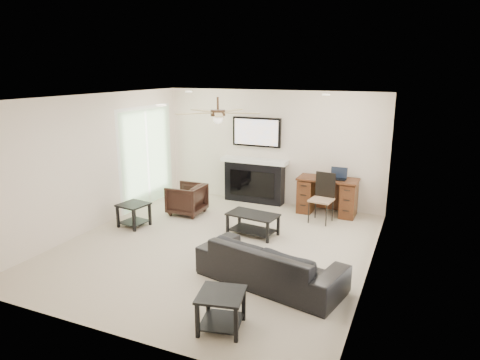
{
  "coord_description": "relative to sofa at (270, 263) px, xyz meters",
  "views": [
    {
      "loc": [
        3.07,
        -6.09,
        2.92
      ],
      "look_at": [
        0.27,
        0.38,
        1.1
      ],
      "focal_mm": 32.0,
      "sensor_mm": 36.0,
      "label": 1
    }
  ],
  "objects": [
    {
      "name": "room_shell",
      "position": [
        -1.09,
        0.98,
        1.38
      ],
      "size": [
        5.5,
        5.54,
        2.52
      ],
      "color": "beige",
      "rests_on": "ground"
    },
    {
      "name": "armchair",
      "position": [
        -2.6,
        2.15,
        0.01
      ],
      "size": [
        0.7,
        0.68,
        0.63
      ],
      "primitive_type": "imported",
      "rotation": [
        0.0,
        0.0,
        -1.56
      ],
      "color": "black",
      "rests_on": "ground"
    },
    {
      "name": "end_table_left",
      "position": [
        -3.15,
        1.1,
        -0.08
      ],
      "size": [
        0.57,
        0.57,
        0.45
      ],
      "primitive_type": "cube",
      "rotation": [
        0.0,
        0.0,
        -0.14
      ],
      "color": "black",
      "rests_on": "ground"
    },
    {
      "name": "end_table_near",
      "position": [
        -0.15,
        -1.25,
        -0.08
      ],
      "size": [
        0.62,
        0.62,
        0.45
      ],
      "primitive_type": "cube",
      "rotation": [
        0.0,
        0.0,
        0.21
      ],
      "color": "black",
      "rests_on": "ground"
    },
    {
      "name": "laptop",
      "position": [
        0.27,
        3.29,
        0.57
      ],
      "size": [
        0.33,
        0.24,
        0.23
      ],
      "primitive_type": "cube",
      "color": "black",
      "rests_on": "desk"
    },
    {
      "name": "fireplace_unit",
      "position": [
        -1.62,
        3.48,
        0.65
      ],
      "size": [
        1.52,
        0.34,
        1.91
      ],
      "primitive_type": "cube",
      "color": "black",
      "rests_on": "ground"
    },
    {
      "name": "sofa",
      "position": [
        0.0,
        0.0,
        0.0
      ],
      "size": [
        2.2,
        1.24,
        0.61
      ],
      "primitive_type": "imported",
      "rotation": [
        0.0,
        0.0,
        2.92
      ],
      "color": "black",
      "rests_on": "ground"
    },
    {
      "name": "desk_chair",
      "position": [
        0.07,
        2.76,
        0.18
      ],
      "size": [
        0.48,
        0.49,
        0.97
      ],
      "primitive_type": "cube",
      "rotation": [
        0.0,
        0.0,
        -0.13
      ],
      "color": "black",
      "rests_on": "ground"
    },
    {
      "name": "coffee_table",
      "position": [
        -0.9,
        1.6,
        -0.1
      ],
      "size": [
        0.96,
        0.61,
        0.4
      ],
      "primitive_type": "cube",
      "rotation": [
        0.0,
        0.0,
        -0.13
      ],
      "color": "black",
      "rests_on": "ground"
    },
    {
      "name": "desk",
      "position": [
        0.07,
        3.31,
        0.08
      ],
      "size": [
        1.22,
        0.56,
        0.76
      ],
      "primitive_type": "cube",
      "color": "#3B180E",
      "rests_on": "ground"
    }
  ]
}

